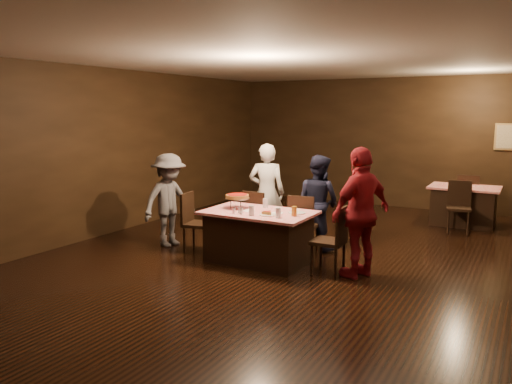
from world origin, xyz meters
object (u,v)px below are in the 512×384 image
diner_white_jacket (267,193)px  chair_end_right (328,240)px  glass_amber (294,211)px  glass_back (265,203)px  chair_back_near (459,207)px  glass_front_left (251,211)px  diner_red_shirt (361,213)px  plate_empty (297,213)px  diner_navy_hoodie (318,202)px  glass_front_right (278,213)px  main_table (259,237)px  chair_back_far (468,197)px  diner_grey_knit (169,200)px  chair_far_left (260,219)px  chair_end_left (198,223)px  back_table (463,206)px  pizza_stand (237,196)px  chair_far_right (304,224)px

diner_white_jacket → chair_end_right: bearing=124.0°
glass_amber → glass_back: bearing=151.7°
chair_back_near → glass_front_left: size_ratio=6.79×
diner_white_jacket → glass_amber: 1.62m
chair_back_near → chair_end_right: bearing=-117.9°
diner_red_shirt → plate_empty: (-0.97, 0.05, -0.11)m
diner_navy_hoodie → glass_front_right: 1.38m
main_table → glass_front_left: 0.55m
chair_back_far → diner_grey_knit: bearing=44.8°
chair_back_far → diner_red_shirt: size_ratio=0.54×
diner_grey_knit → glass_front_left: bearing=-88.3°
diner_white_jacket → diner_navy_hoodie: (0.96, -0.02, -0.08)m
diner_navy_hoodie → chair_far_left: bearing=40.9°
diner_navy_hoodie → plate_empty: 0.98m
main_table → glass_back: (-0.05, 0.30, 0.46)m
chair_end_left → chair_back_near: bearing=-55.4°
chair_far_left → glass_amber: chair_far_left is taller
back_table → chair_back_near: size_ratio=1.37×
diner_grey_knit → glass_amber: (2.35, -0.14, 0.07)m
chair_back_near → glass_amber: (-1.74, -3.48, 0.37)m
chair_end_right → diner_grey_knit: diner_grey_knit is taller
chair_end_left → glass_amber: 1.74m
chair_far_left → chair_end_right: bearing=158.2°
back_table → diner_grey_knit: bearing=-135.3°
chair_back_far → diner_navy_hoodie: diner_navy_hoodie is taller
diner_grey_knit → pizza_stand: diner_grey_knit is taller
glass_front_right → chair_back_far: bearing=69.3°
diner_navy_hoodie → back_table: bearing=-104.1°
chair_far_left → glass_back: (0.35, -0.45, 0.37)m
chair_back_near → main_table: bearing=-132.4°
chair_end_left → diner_grey_knit: 0.72m
glass_front_left → glass_back: size_ratio=1.00×
diner_navy_hoodie → chair_far_right: bearing=95.5°
chair_back_far → diner_grey_knit: (-4.08, -4.65, 0.30)m
plate_empty → chair_far_right: bearing=104.0°
glass_amber → diner_white_jacket: bearing=132.1°
chair_back_far → glass_front_left: chair_back_far is taller
chair_back_far → diner_white_jacket: diner_white_jacket is taller
chair_far_right → glass_front_right: size_ratio=6.79×
plate_empty → glass_front_right: bearing=-104.0°
chair_back_near → chair_far_left: bearing=-143.7°
diner_white_jacket → plate_empty: size_ratio=6.78×
diner_navy_hoodie → diner_white_jacket: bearing=16.3°
chair_back_near → diner_red_shirt: bearing=-111.9°
chair_far_left → plate_empty: size_ratio=3.80×
main_table → glass_amber: size_ratio=11.43×
chair_end_right → chair_back_far: size_ratio=1.00×
plate_empty → glass_front_left: bearing=-138.0°
main_table → chair_back_far: bearing=63.7°
chair_far_left → diner_white_jacket: bearing=-73.5°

